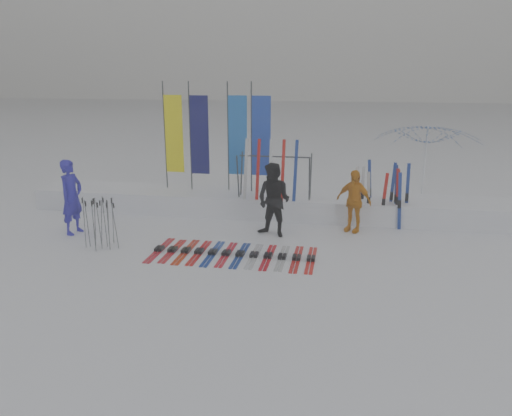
% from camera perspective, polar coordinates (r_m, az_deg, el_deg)
% --- Properties ---
extents(ground, '(120.00, 120.00, 0.00)m').
position_cam_1_polar(ground, '(10.50, -2.66, -7.52)').
color(ground, white).
rests_on(ground, ground).
extents(snow_bank, '(14.00, 1.60, 0.60)m').
position_cam_1_polar(snow_bank, '(14.68, 1.33, 0.48)').
color(snow_bank, white).
rests_on(snow_bank, ground).
extents(person_blue, '(0.57, 0.77, 1.93)m').
position_cam_1_polar(person_blue, '(13.61, -20.32, 1.19)').
color(person_blue, '#211CA5').
rests_on(person_blue, ground).
extents(person_black, '(1.11, 1.00, 1.88)m').
position_cam_1_polar(person_black, '(12.56, 2.05, 0.90)').
color(person_black, black).
rests_on(person_black, ground).
extents(person_yellow, '(1.04, 0.79, 1.64)m').
position_cam_1_polar(person_yellow, '(13.20, 11.09, 0.80)').
color(person_yellow, orange).
rests_on(person_yellow, ground).
extents(tent_canopy, '(3.17, 3.23, 2.71)m').
position_cam_1_polar(tent_canopy, '(15.16, 18.70, 4.23)').
color(tent_canopy, white).
rests_on(tent_canopy, ground).
extents(ski_row, '(3.73, 1.69, 0.07)m').
position_cam_1_polar(ski_row, '(11.49, -2.63, -5.24)').
color(ski_row, '#AF0E1B').
rests_on(ski_row, ground).
extents(pole_cluster, '(0.82, 0.64, 1.25)m').
position_cam_1_polar(pole_cluster, '(12.37, -17.36, -1.70)').
color(pole_cluster, '#595B60').
rests_on(pole_cluster, ground).
extents(feather_flags, '(3.24, 0.15, 3.20)m').
position_cam_1_polar(feather_flags, '(14.88, -4.52, 8.27)').
color(feather_flags, '#383A3F').
rests_on(feather_flags, ground).
extents(ski_rack, '(2.04, 0.80, 1.23)m').
position_cam_1_polar(ski_rack, '(14.01, 2.13, 4.30)').
color(ski_rack, '#383A3F').
rests_on(ski_rack, ground).
extents(upright_skis, '(1.44, 0.96, 1.69)m').
position_cam_1_polar(upright_skis, '(14.03, 14.49, 1.37)').
color(upright_skis, red).
rests_on(upright_skis, ground).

